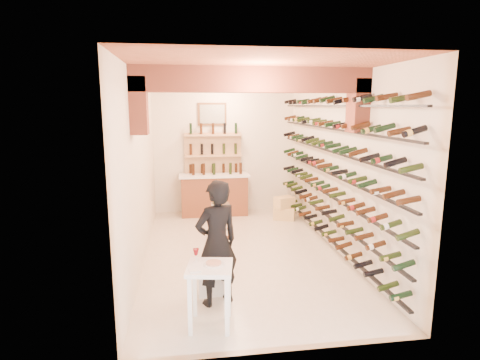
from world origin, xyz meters
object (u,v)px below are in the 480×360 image
(wine_rack, at_px, (326,167))
(chrome_barstool, at_px, (220,218))
(white_stool, at_px, (210,278))
(crate_lower, at_px, (284,213))
(person, at_px, (217,243))
(back_counter, at_px, (214,193))
(tasting_table, at_px, (210,277))

(wine_rack, height_order, chrome_barstool, wine_rack)
(wine_rack, xyz_separation_m, white_stool, (-2.23, -1.48, -1.33))
(white_stool, xyz_separation_m, crate_lower, (2.00, 3.48, -0.07))
(wine_rack, xyz_separation_m, person, (-2.15, -1.80, -0.69))
(back_counter, xyz_separation_m, chrome_barstool, (-0.03, -1.87, -0.10))
(person, distance_m, chrome_barstool, 2.63)
(tasting_table, relative_size, crate_lower, 1.94)
(back_counter, xyz_separation_m, tasting_table, (-0.45, -5.00, 0.10))
(crate_lower, bearing_deg, back_counter, 157.96)
(tasting_table, relative_size, chrome_barstool, 1.24)
(back_counter, height_order, chrome_barstool, back_counter)
(wine_rack, distance_m, tasting_table, 3.40)
(back_counter, distance_m, person, 4.47)
(person, xyz_separation_m, chrome_barstool, (0.29, 2.58, -0.42))
(white_stool, xyz_separation_m, chrome_barstool, (0.37, 2.25, 0.22))
(tasting_table, xyz_separation_m, white_stool, (0.06, 0.87, -0.42))
(wine_rack, relative_size, tasting_table, 6.06)
(wine_rack, height_order, white_stool, wine_rack)
(white_stool, relative_size, chrome_barstool, 0.58)
(tasting_table, height_order, white_stool, tasting_table)
(white_stool, xyz_separation_m, person, (0.08, -0.32, 0.64))
(white_stool, relative_size, person, 0.26)
(person, relative_size, crate_lower, 3.53)
(tasting_table, height_order, chrome_barstool, tasting_table)
(white_stool, bearing_deg, crate_lower, 60.10)
(chrome_barstool, height_order, crate_lower, chrome_barstool)
(back_counter, height_order, person, person)
(wine_rack, relative_size, person, 3.33)
(tasting_table, bearing_deg, back_counter, 94.01)
(white_stool, bearing_deg, tasting_table, -93.89)
(tasting_table, bearing_deg, crate_lower, 73.87)
(tasting_table, bearing_deg, wine_rack, 54.98)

